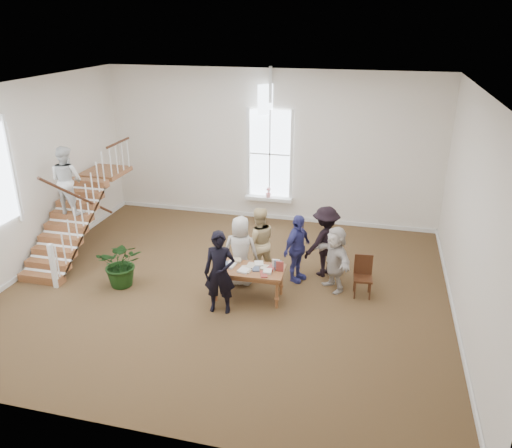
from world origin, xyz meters
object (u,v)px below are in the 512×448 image
(police_officer, at_px, (220,273))
(elderly_woman, at_px, (241,251))
(woman_cluster_b, at_px, (325,241))
(floor_plant, at_px, (122,263))
(person_yellow, at_px, (258,242))
(woman_cluster_c, at_px, (335,259))
(side_chair, at_px, (363,273))
(library_table, at_px, (248,272))
(woman_cluster_a, at_px, (297,248))

(police_officer, relative_size, elderly_woman, 1.09)
(woman_cluster_b, xyz_separation_m, floor_plant, (-4.47, -1.67, -0.30))
(police_officer, distance_m, person_yellow, 1.80)
(elderly_woman, bearing_deg, woman_cluster_b, -156.48)
(woman_cluster_c, bearing_deg, person_yellow, -135.04)
(police_officer, xyz_separation_m, side_chair, (2.88, 1.43, -0.39))
(person_yellow, relative_size, woman_cluster_c, 1.13)
(police_officer, bearing_deg, woman_cluster_c, 27.87)
(police_officer, xyz_separation_m, elderly_woman, (0.10, 1.25, -0.07))
(woman_cluster_b, relative_size, floor_plant, 1.53)
(elderly_woman, relative_size, woman_cluster_c, 1.09)
(library_table, xyz_separation_m, person_yellow, (-0.04, 1.10, 0.22))
(elderly_woman, bearing_deg, person_yellow, -123.90)
(police_officer, relative_size, side_chair, 1.94)
(woman_cluster_c, bearing_deg, floor_plant, -115.68)
(woman_cluster_b, bearing_deg, person_yellow, -31.92)
(woman_cluster_c, distance_m, side_chair, 0.70)
(woman_cluster_b, distance_m, woman_cluster_c, 0.72)
(elderly_woman, bearing_deg, library_table, 116.43)
(library_table, relative_size, side_chair, 1.69)
(side_chair, bearing_deg, library_table, -168.03)
(woman_cluster_a, relative_size, side_chair, 1.76)
(woman_cluster_c, xyz_separation_m, side_chair, (0.65, -0.09, -0.25))
(person_yellow, distance_m, floor_plant, 3.20)
(library_table, relative_size, woman_cluster_a, 0.96)
(person_yellow, height_order, woman_cluster_b, woman_cluster_b)
(library_table, distance_m, woman_cluster_c, 2.00)
(woman_cluster_a, distance_m, side_chair, 1.60)
(woman_cluster_c, bearing_deg, woman_cluster_b, 167.05)
(side_chair, bearing_deg, woman_cluster_c, 166.63)
(police_officer, relative_size, woman_cluster_c, 1.18)
(person_yellow, bearing_deg, woman_cluster_b, 170.45)
(library_table, distance_m, woman_cluster_a, 1.40)
(floor_plant, bearing_deg, person_yellow, 23.14)
(side_chair, bearing_deg, woman_cluster_b, 136.45)
(library_table, bearing_deg, elderly_woman, 117.38)
(library_table, distance_m, person_yellow, 1.12)
(person_yellow, bearing_deg, library_table, 67.31)
(elderly_woman, distance_m, woman_cluster_c, 2.15)
(woman_cluster_a, bearing_deg, elderly_woman, 135.15)
(elderly_woman, distance_m, woman_cluster_b, 2.05)
(woman_cluster_a, bearing_deg, side_chair, -75.96)
(floor_plant, bearing_deg, woman_cluster_c, 12.04)
(woman_cluster_c, height_order, side_chair, woman_cluster_c)
(floor_plant, bearing_deg, police_officer, -11.09)
(woman_cluster_a, bearing_deg, library_table, 164.36)
(woman_cluster_a, bearing_deg, woman_cluster_c, -77.95)
(side_chair, bearing_deg, person_yellow, 166.95)
(person_yellow, height_order, woman_cluster_c, person_yellow)
(elderly_woman, xyz_separation_m, floor_plant, (-2.63, -0.75, -0.27))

